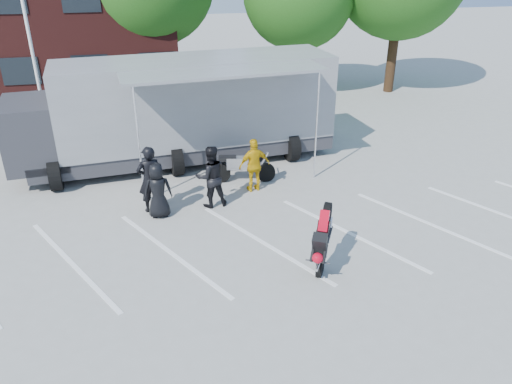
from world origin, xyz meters
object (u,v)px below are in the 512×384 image
object	(u,v)px
flagpole	(31,7)
transporter_truck	(187,161)
parked_motorcycle	(243,182)
stunt_bike_rider	(323,262)
spectator_leather_a	(158,190)
spectator_hivis	(254,165)
spectator_leather_b	(150,179)
spectator_leather_c	(211,177)

from	to	relation	value
flagpole	transporter_truck	distance (m)	7.66
parked_motorcycle	stunt_bike_rider	distance (m)	5.10
stunt_bike_rider	spectator_leather_a	size ratio (longest dim) A/B	1.09
spectator_leather_a	spectator_hivis	world-z (taller)	spectator_hivis
spectator_leather_a	spectator_leather_b	world-z (taller)	spectator_leather_b
stunt_bike_rider	spectator_leather_a	distance (m)	5.07
spectator_hivis	spectator_leather_a	bearing A→B (deg)	9.94
spectator_leather_c	spectator_hivis	xyz separation A→B (m)	(1.45, 0.75, -0.08)
stunt_bike_rider	spectator_leather_a	world-z (taller)	spectator_leather_a
spectator_leather_c	spectator_hivis	bearing A→B (deg)	-160.81
parked_motorcycle	spectator_leather_a	bearing A→B (deg)	132.68
parked_motorcycle	spectator_hivis	bearing A→B (deg)	-152.54
spectator_hivis	parked_motorcycle	bearing A→B (deg)	-82.42
flagpole	spectator_leather_b	bearing A→B (deg)	-61.02
spectator_leather_a	flagpole	bearing A→B (deg)	-62.70
stunt_bike_rider	spectator_hivis	size ratio (longest dim) A/B	1.04
flagpole	transporter_truck	bearing A→B (deg)	-31.40
parked_motorcycle	spectator_leather_a	xyz separation A→B (m)	(-2.77, -1.81, 0.82)
flagpole	spectator_leather_c	xyz separation A→B (m)	(5.39, -6.63, -4.11)
flagpole	stunt_bike_rider	distance (m)	13.71
parked_motorcycle	spectator_leather_b	distance (m)	3.44
stunt_bike_rider	spectator_leather_a	bearing A→B (deg)	168.75
stunt_bike_rider	flagpole	bearing A→B (deg)	155.26
stunt_bike_rider	spectator_leather_c	size ratio (longest dim) A/B	0.95
spectator_leather_b	transporter_truck	bearing A→B (deg)	-122.57
parked_motorcycle	spectator_leather_b	size ratio (longest dim) A/B	1.07
flagpole	spectator_leather_a	world-z (taller)	flagpole
spectator_leather_a	spectator_leather_c	bearing A→B (deg)	-168.46
flagpole	spectator_hivis	xyz separation A→B (m)	(6.84, -5.87, -4.19)
flagpole	parked_motorcycle	distance (m)	9.80
spectator_leather_a	spectator_leather_b	xyz separation A→B (m)	(-0.19, 0.40, 0.18)
flagpole	parked_motorcycle	bearing A→B (deg)	-38.02
spectator_leather_a	spectator_hivis	size ratio (longest dim) A/B	0.95
spectator_hivis	spectator_leather_b	bearing A→B (deg)	2.20
spectator_leather_a	spectator_leather_b	distance (m)	0.48
spectator_leather_b	spectator_leather_c	distance (m)	1.74
flagpole	stunt_bike_rider	size ratio (longest dim) A/B	4.48
transporter_truck	spectator_leather_c	bearing A→B (deg)	-88.78
transporter_truck	spectator_leather_b	size ratio (longest dim) A/B	5.70
transporter_truck	stunt_bike_rider	distance (m)	7.68
spectator_leather_b	spectator_hivis	distance (m)	3.28
flagpole	spectator_leather_b	distance (m)	8.55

